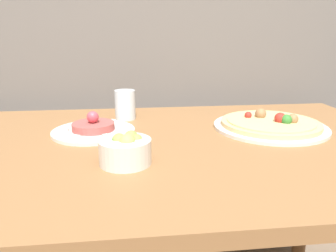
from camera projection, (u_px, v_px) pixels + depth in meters
dining_table at (161, 172)px, 0.94m from camera, size 1.48×0.87×0.78m
pizza_plate at (271, 124)px, 1.04m from camera, size 0.35×0.35×0.06m
tartare_plate at (94, 129)px, 0.99m from camera, size 0.25×0.25×0.07m
small_bowl at (125, 150)px, 0.75m from camera, size 0.12×0.12×0.07m
drinking_glass at (125, 105)px, 1.14m from camera, size 0.07×0.07×0.10m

